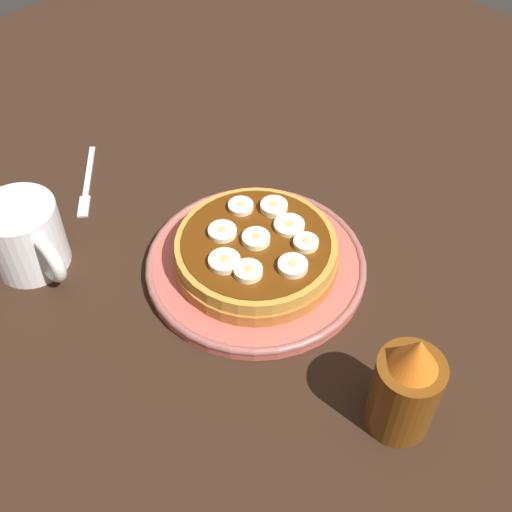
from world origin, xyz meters
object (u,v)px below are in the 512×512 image
Objects in this scene: banana_slice_5 at (241,207)px; banana_slice_6 at (306,243)px; banana_slice_7 at (221,259)px; banana_slice_4 at (274,207)px; banana_slice_2 at (289,226)px; plate at (256,264)px; coffee_mug at (26,237)px; pancake_stack at (259,252)px; fork at (87,184)px; banana_slice_3 at (293,266)px; banana_slice_0 at (260,239)px; banana_slice_8 at (248,272)px; banana_slice_1 at (222,232)px; syrup_bottle at (406,388)px.

banana_slice_5 and banana_slice_6 have the same top height.
banana_slice_4 is at bearing 99.85° from banana_slice_7.
banana_slice_4 reaches higher than banana_slice_7.
banana_slice_2 is 3.12cm from banana_slice_4.
coffee_mug reaches higher than plate.
pancake_stack reaches higher than fork.
banana_slice_4 reaches higher than banana_slice_6.
plate is 6.46cm from banana_slice_6.
banana_slice_3 is 0.29× the size of fork.
banana_slice_0 is at bearing 12.78° from fork.
pancake_stack is 5.34× the size of banana_slice_2.
banana_slice_3 is 1.05× the size of banana_slice_8.
banana_slice_1 is 7.08cm from banana_slice_2.
fork is (-29.51, -5.25, -4.48)cm from banana_slice_3.
banana_slice_5 is (-1.44, 4.02, -0.01)cm from banana_slice_1.
banana_slice_8 is (4.68, -8.37, -0.03)cm from banana_slice_4.
syrup_bottle is (23.62, -8.21, 0.51)cm from banana_slice_4.
banana_slice_8 reaches higher than plate.
banana_slice_8 is at bearing -77.71° from banana_slice_2.
fork is at bearing 120.78° from coffee_mug.
banana_slice_6 is (6.02, -1.44, -0.06)cm from banana_slice_4.
banana_slice_7 is at bearing -98.20° from banana_slice_0.
banana_slice_7 is at bearing -99.76° from banana_slice_2.
plate is at bearing 125.80° from banana_slice_8.
banana_slice_1 is at bearing -126.58° from banana_slice_2.
banana_slice_2 is 3.07cm from banana_slice_6.
syrup_bottle is (21.37, -3.74, 2.47)cm from pancake_stack.
pancake_stack is at bearing 170.08° from syrup_bottle.
coffee_mug is at bearing -132.11° from banana_slice_2.
banana_slice_2 is 27.24cm from fork.
banana_slice_3 is 1.15× the size of banana_slice_6.
plate is at bearing 43.34° from coffee_mug.
banana_slice_4 is 1.13× the size of banana_slice_6.
banana_slice_0 is 0.90× the size of banana_slice_7.
banana_slice_0 is at bearing -62.65° from banana_slice_4.
banana_slice_8 is 27.34cm from fork.
coffee_mug is at bearing -124.35° from banana_slice_5.
coffee_mug is (-15.50, -21.27, -0.70)cm from banana_slice_4.
banana_slice_1 is 1.00× the size of banana_slice_3.
coffee_mug is at bearing -161.53° from syrup_bottle.
banana_slice_0 is at bearing 169.86° from syrup_bottle.
syrup_bottle is at bearing 2.18° from fork.
banana_slice_7 is at bearing -98.11° from pancake_stack.
banana_slice_1 is at bearing -149.11° from banana_slice_0.
plate is 1.97× the size of syrup_bottle.
banana_slice_8 reaches higher than pancake_stack.
banana_slice_6 is 0.81× the size of banana_slice_7.
banana_slice_3 is 4.49cm from banana_slice_8.
syrup_bottle reaches higher than banana_slice_1.
banana_slice_8 is at bearing 13.81° from banana_slice_7.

